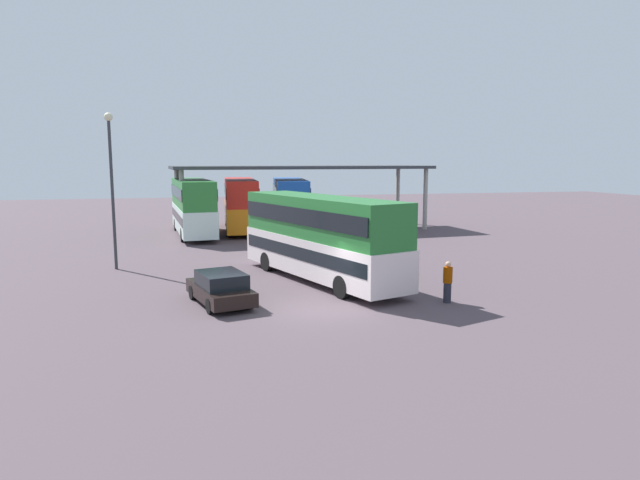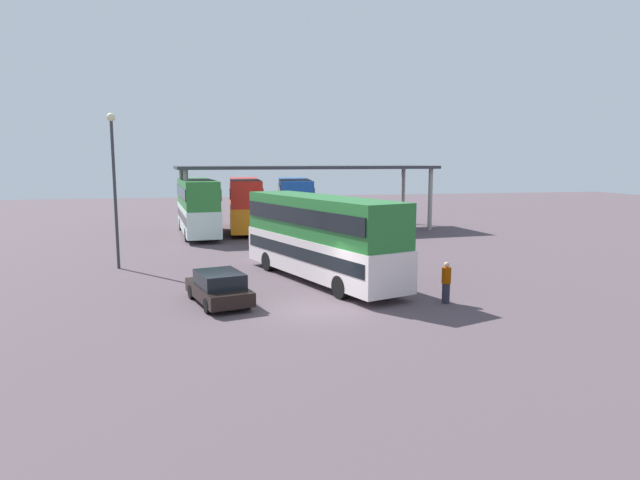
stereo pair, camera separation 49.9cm
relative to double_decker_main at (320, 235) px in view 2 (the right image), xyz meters
name	(u,v)px [view 2 (the right image)]	position (x,y,z in m)	size (l,w,h in m)	color
ground_plane	(315,308)	(-1.31, -4.96, -2.26)	(140.00, 140.00, 0.00)	#4E4047
double_decker_main	(320,235)	(0.00, 0.00, 0.00)	(5.97, 11.56, 4.11)	silver
parked_hatchback	(219,288)	(-4.99, -3.42, -1.58)	(2.71, 4.36, 1.35)	black
double_decker_near_canopy	(197,205)	(-5.76, 18.42, 0.13)	(3.37, 11.43, 4.36)	silver
double_decker_mid_row	(245,202)	(-1.85, 20.50, 0.10)	(3.11, 11.49, 4.29)	orange
double_decker_far_right	(294,202)	(2.24, 19.84, 0.09)	(3.88, 10.91, 4.28)	silver
depot_canopy	(307,170)	(3.24, 19.20, 2.82)	(21.64, 8.09, 5.40)	#33353A
lamppost_tall	(114,173)	(-10.02, 5.35, 2.91)	(0.44, 0.44, 8.28)	#33353A
pedestrian_waiting	(446,283)	(4.11, -5.35, -1.40)	(0.38, 0.38, 1.72)	#262633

